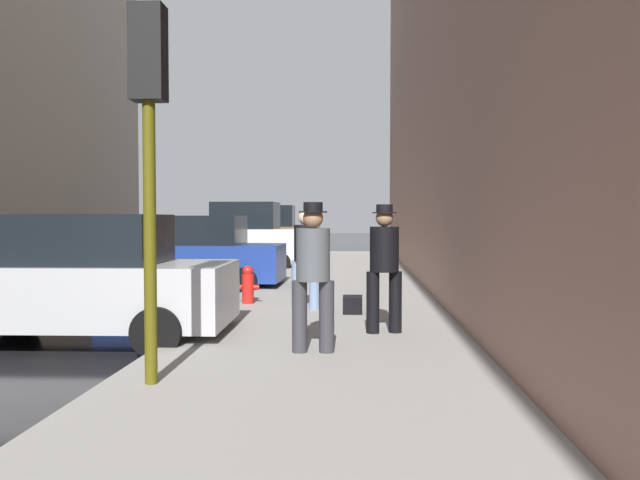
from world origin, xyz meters
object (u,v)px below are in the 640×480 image
object	(u,v)px
pedestrian_with_beanie	(313,269)
duffel_bag	(353,305)
parked_blue_sedan	(196,255)
traffic_light	(149,111)
pedestrian_with_fedora	(384,262)
fire_hydrant	(248,285)
parked_bronze_suv	(266,235)
parked_white_van	(241,239)
parked_silver_sedan	(82,282)
pedestrian_in_jeans	(305,255)

from	to	relation	value
pedestrian_with_beanie	duffel_bag	distance (m)	3.22
parked_blue_sedan	traffic_light	xyz separation A→B (m)	(1.85, -8.72, 1.91)
pedestrian_with_beanie	pedestrian_with_fedora	distance (m)	1.58
fire_hydrant	parked_bronze_suv	bearing A→B (deg)	97.13
parked_white_van	pedestrian_with_fedora	distance (m)	12.51
fire_hydrant	traffic_light	xyz separation A→B (m)	(0.05, -5.59, 2.26)
parked_bronze_suv	pedestrian_with_fedora	distance (m)	17.74
parked_silver_sedan	pedestrian_in_jeans	world-z (taller)	pedestrian_in_jeans
fire_hydrant	traffic_light	world-z (taller)	traffic_light
parked_white_van	pedestrian_with_beanie	world-z (taller)	parked_white_van
parked_bronze_suv	duffel_bag	bearing A→B (deg)	-76.35
parked_blue_sedan	pedestrian_in_jeans	world-z (taller)	pedestrian_in_jeans
parked_blue_sedan	traffic_light	world-z (taller)	traffic_light
parked_silver_sedan	parked_blue_sedan	size ratio (longest dim) A/B	1.01
parked_blue_sedan	fire_hydrant	world-z (taller)	parked_blue_sedan
pedestrian_in_jeans	duffel_bag	size ratio (longest dim) A/B	3.89
parked_silver_sedan	duffel_bag	size ratio (longest dim) A/B	9.65
parked_blue_sedan	parked_white_van	distance (m)	5.84
fire_hydrant	parked_silver_sedan	bearing A→B (deg)	-121.20
pedestrian_with_beanie	pedestrian_with_fedora	world-z (taller)	same
parked_silver_sedan	duffel_bag	bearing A→B (deg)	27.27
traffic_light	pedestrian_with_beanie	size ratio (longest dim) A/B	2.03
parked_bronze_suv	duffel_bag	world-z (taller)	parked_bronze_suv
traffic_light	pedestrian_in_jeans	world-z (taller)	traffic_light
parked_blue_sedan	duffel_bag	distance (m)	5.64
parked_silver_sedan	pedestrian_with_beanie	size ratio (longest dim) A/B	2.39
pedestrian_with_fedora	parked_bronze_suv	bearing A→B (deg)	103.71
parked_blue_sedan	parked_bronze_suv	size ratio (longest dim) A/B	0.91
parked_bronze_suv	parked_blue_sedan	bearing A→B (deg)	-90.00
pedestrian_with_fedora	duffel_bag	bearing A→B (deg)	104.21
pedestrian_in_jeans	duffel_bag	world-z (taller)	pedestrian_in_jeans
parked_blue_sedan	parked_bronze_suv	world-z (taller)	parked_bronze_suv
parked_bronze_suv	fire_hydrant	bearing A→B (deg)	-82.87
pedestrian_in_jeans	duffel_bag	xyz separation A→B (m)	(0.82, -0.34, -0.81)
parked_blue_sedan	parked_silver_sedan	bearing A→B (deg)	-90.00
fire_hydrant	parked_blue_sedan	bearing A→B (deg)	119.93
fire_hydrant	pedestrian_with_beanie	size ratio (longest dim) A/B	0.40
parked_blue_sedan	duffel_bag	world-z (taller)	parked_blue_sedan
parked_white_van	duffel_bag	bearing A→B (deg)	-69.44
parked_bronze_suv	traffic_light	size ratio (longest dim) A/B	1.29
parked_silver_sedan	pedestrian_in_jeans	xyz separation A→B (m)	(2.94, 2.28, 0.26)
parked_white_van	pedestrian_with_beanie	xyz separation A→B (m)	(3.31, -13.09, 0.10)
traffic_light	fire_hydrant	bearing A→B (deg)	90.51
parked_bronze_suv	fire_hydrant	size ratio (longest dim) A/B	6.58
pedestrian_with_fedora	duffel_bag	xyz separation A→B (m)	(-0.45, 1.77, -0.85)
parked_blue_sedan	fire_hydrant	size ratio (longest dim) A/B	5.99
parked_white_van	pedestrian_with_fedora	size ratio (longest dim) A/B	2.61
pedestrian_in_jeans	parked_bronze_suv	bearing A→B (deg)	100.99
parked_silver_sedan	duffel_bag	world-z (taller)	parked_silver_sedan
pedestrian_with_beanie	pedestrian_in_jeans	xyz separation A→B (m)	(-0.37, 3.42, -0.03)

